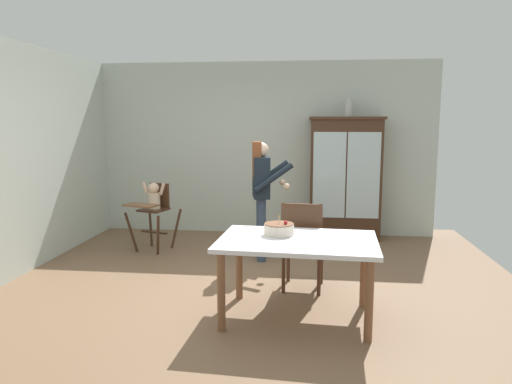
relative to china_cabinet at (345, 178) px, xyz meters
The scene contains 10 objects.
ground_plane 2.84m from the china_cabinet, 118.14° to the right, with size 6.24×6.24×0.00m, color brown.
wall_back 1.36m from the china_cabinet, 168.23° to the left, with size 5.32×0.06×2.70m, color beige.
wall_left 4.58m from the china_cabinet, 148.72° to the right, with size 0.06×5.32×2.70m, color beige.
china_cabinet is the anchor object (origin of this frame).
ceramic_vase 1.04m from the china_cabinet, 10.81° to the left, with size 0.13×0.13×0.27m.
high_chair_with_toddler 2.86m from the china_cabinet, 160.02° to the right, with size 0.72×0.80×0.95m.
adult_person 1.71m from the china_cabinet, 132.00° to the right, with size 0.57×0.56×1.53m.
dining_table 3.14m from the china_cabinet, 101.73° to the right, with size 1.46×1.01×0.74m.
birthday_cake 3.02m from the china_cabinet, 105.58° to the right, with size 0.28×0.28×0.19m.
dining_chair_far_side 2.48m from the china_cabinet, 104.19° to the right, with size 0.48×0.48×0.96m.
Camera 1 is at (0.72, -4.82, 1.79)m, focal length 33.08 mm.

